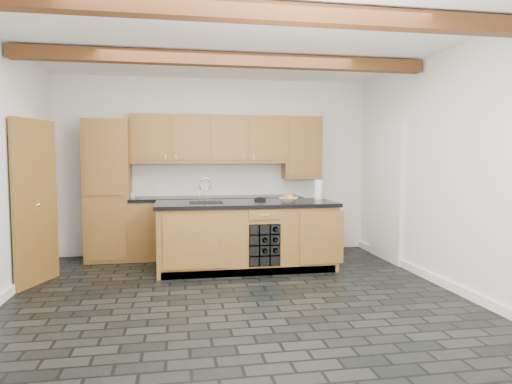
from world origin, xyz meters
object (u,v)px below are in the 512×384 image
kitchen_scale (260,199)px  paper_towel (319,190)px  island (246,235)px  fruit_bowl (289,200)px

kitchen_scale → paper_towel: bearing=25.4°
island → paper_towel: size_ratio=8.76×
island → fruit_bowl: fruit_bowl is taller
fruit_bowl → paper_towel: paper_towel is taller
kitchen_scale → fruit_bowl: fruit_bowl is taller
paper_towel → fruit_bowl: bearing=-146.3°
island → paper_towel: bearing=12.3°
kitchen_scale → island: bearing=-124.2°
kitchen_scale → fruit_bowl: bearing=-19.1°
island → fruit_bowl: bearing=-12.1°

